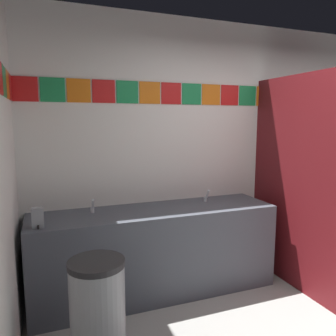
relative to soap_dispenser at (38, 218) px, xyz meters
The scene contains 8 objects.
wall_back 2.22m from the soap_dispenser, 14.00° to the left, with size 4.55×0.09×2.70m.
vanity_counter 1.16m from the soap_dispenser, 10.01° to the left, with size 2.32×0.60×0.83m.
faucet_left 0.54m from the soap_dispenser, 30.68° to the left, with size 0.04×0.10×0.14m.
faucet_right 1.64m from the soap_dispenser, ahead, with size 0.04×0.10×0.14m.
soap_dispenser is the anchor object (origin of this frame).
stall_divider 2.60m from the soap_dispenser, 10.20° to the right, with size 0.92×1.39×2.11m.
toilet 3.03m from the soap_dispenser, ahead, with size 0.39×0.49×0.74m.
trash_bin 0.88m from the soap_dispenser, 59.48° to the right, with size 0.38×0.38×0.76m.
Camera 1 is at (-2.03, -1.37, 1.67)m, focal length 35.04 mm.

